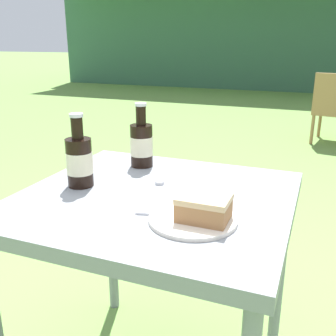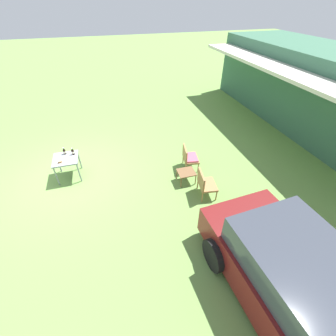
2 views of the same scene
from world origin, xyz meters
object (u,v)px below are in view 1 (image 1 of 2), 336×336
at_px(cola_bottle_near, 141,144).
at_px(cake_on_plate, 199,212).
at_px(patio_table, 155,219).
at_px(cola_bottle_far, 79,160).

bearing_deg(cola_bottle_near, cake_on_plate, -47.91).
height_order(patio_table, cake_on_plate, cake_on_plate).
bearing_deg(cola_bottle_far, cola_bottle_near, 70.25).
height_order(patio_table, cola_bottle_far, cola_bottle_far).
relative_size(cake_on_plate, cola_bottle_far, 0.99).
bearing_deg(cola_bottle_far, patio_table, 3.55).
distance_m(patio_table, cola_bottle_far, 0.29).
xyz_separation_m(patio_table, cola_bottle_near, (-0.15, 0.23, 0.16)).
xyz_separation_m(cake_on_plate, cola_bottle_near, (-0.32, 0.36, 0.06)).
bearing_deg(cola_bottle_near, patio_table, -56.90).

